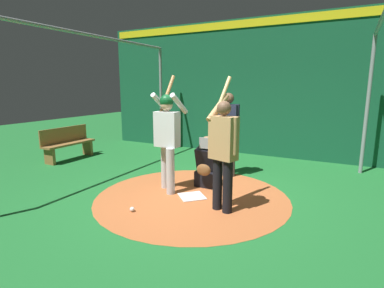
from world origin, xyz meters
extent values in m
plane|color=#1E6B2D|center=(0.00, 0.00, 0.00)|extent=(25.55, 25.55, 0.00)
cylinder|color=#B76033|center=(0.00, 0.00, 0.00)|extent=(3.37, 3.37, 0.01)
cube|color=white|center=(0.00, 0.00, 0.01)|extent=(0.59, 0.59, 0.01)
cylinder|color=#BCBCC0|center=(0.04, -0.42, 0.42)|extent=(0.15, 0.15, 0.84)
cylinder|color=#BCBCC0|center=(-0.20, -0.69, 0.42)|extent=(0.15, 0.15, 0.84)
cube|color=silver|center=(-0.08, -0.55, 1.16)|extent=(0.22, 0.44, 0.63)
cylinder|color=silver|center=(-0.18, -0.35, 1.61)|extent=(0.51, 0.09, 0.39)
cylinder|color=silver|center=(-0.18, -0.75, 1.61)|extent=(0.51, 0.09, 0.39)
sphere|color=tan|center=(-0.08, -0.55, 1.59)|extent=(0.22, 0.22, 0.22)
sphere|color=#0F4C23|center=(-0.08, -0.55, 1.65)|extent=(0.24, 0.24, 0.24)
cylinder|color=olive|center=(-0.30, -0.68, 1.75)|extent=(0.54, 0.06, 0.73)
cube|color=black|center=(-0.70, -0.02, 0.15)|extent=(0.40, 0.40, 0.30)
cube|color=black|center=(-0.66, -0.02, 0.53)|extent=(0.31, 0.40, 0.49)
sphere|color=#9E704C|center=(-0.64, -0.02, 0.87)|extent=(0.23, 0.23, 0.23)
cube|color=gray|center=(-0.53, -0.02, 0.87)|extent=(0.03, 0.21, 0.21)
ellipsoid|color=brown|center=(-0.38, 0.04, 0.40)|extent=(0.12, 0.28, 0.22)
cylinder|color=#4C4C51|center=(-1.49, 0.17, 0.43)|extent=(0.15, 0.15, 0.86)
cylinder|color=#4C4C51|center=(-1.49, -0.03, 0.43)|extent=(0.15, 0.15, 0.86)
cube|color=#1E2338|center=(-1.49, 0.07, 1.20)|extent=(0.22, 0.42, 0.68)
cylinder|color=#1E2338|center=(-1.49, 0.28, 1.26)|extent=(0.09, 0.09, 0.57)
cylinder|color=#1E2338|center=(-1.49, -0.13, 1.26)|extent=(0.09, 0.09, 0.57)
sphere|color=brown|center=(-1.49, 0.07, 1.67)|extent=(0.22, 0.22, 0.22)
cylinder|color=black|center=(0.32, 0.78, 0.41)|extent=(0.15, 0.15, 0.83)
cylinder|color=black|center=(0.27, 0.59, 0.41)|extent=(0.15, 0.15, 0.83)
cube|color=tan|center=(0.30, 0.69, 1.15)|extent=(0.33, 0.47, 0.65)
cylinder|color=tan|center=(0.35, 0.88, 1.21)|extent=(0.09, 0.09, 0.55)
cylinder|color=tan|center=(0.14, 0.52, 1.59)|extent=(0.49, 0.22, 0.42)
sphere|color=brown|center=(0.30, 0.69, 1.60)|extent=(0.21, 0.21, 0.21)
cylinder|color=tan|center=(0.06, 0.55, 1.70)|extent=(0.46, 0.19, 0.74)
cube|color=#145133|center=(-3.84, 0.00, 1.85)|extent=(0.20, 9.55, 3.70)
cube|color=yellow|center=(-3.73, 0.00, 3.55)|extent=(0.03, 9.36, 0.20)
cylinder|color=gray|center=(-3.07, -2.65, 1.48)|extent=(0.08, 0.08, 2.97)
cylinder|color=gray|center=(-3.07, 2.65, 1.48)|extent=(0.08, 0.08, 2.97)
cylinder|color=gray|center=(0.00, -2.65, 2.97)|extent=(6.15, 0.07, 0.07)
cube|color=olive|center=(-3.59, -2.63, 0.53)|extent=(0.94, 0.04, 1.05)
cylinder|color=olive|center=(-3.96, -2.57, 0.42)|extent=(0.06, 0.17, 0.85)
cylinder|color=black|center=(-3.84, -2.57, 0.43)|extent=(0.06, 0.14, 0.86)
cylinder|color=black|center=(-3.72, -2.57, 0.42)|extent=(0.06, 0.19, 0.84)
cylinder|color=black|center=(-3.60, -2.57, 0.42)|extent=(0.06, 0.19, 0.85)
cylinder|color=tan|center=(-3.48, -2.57, 0.46)|extent=(0.06, 0.21, 0.91)
cylinder|color=tan|center=(-3.36, -2.57, 0.41)|extent=(0.06, 0.18, 0.81)
cylinder|color=tan|center=(-3.24, -2.57, 0.41)|extent=(0.06, 0.14, 0.82)
cube|color=olive|center=(-0.93, -4.14, 0.42)|extent=(1.46, 0.36, 0.05)
cube|color=olive|center=(-0.93, -4.30, 0.65)|extent=(1.46, 0.04, 0.40)
cube|color=olive|center=(-1.53, -4.14, 0.20)|extent=(0.08, 0.32, 0.40)
cube|color=olive|center=(-0.32, -4.14, 0.20)|extent=(0.08, 0.32, 0.40)
sphere|color=white|center=(0.99, -0.53, 0.04)|extent=(0.07, 0.07, 0.07)
camera|label=1|loc=(4.44, 2.33, 1.93)|focal=28.14mm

